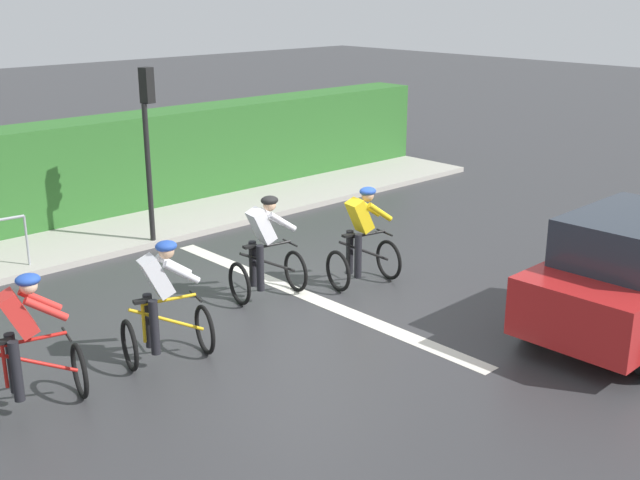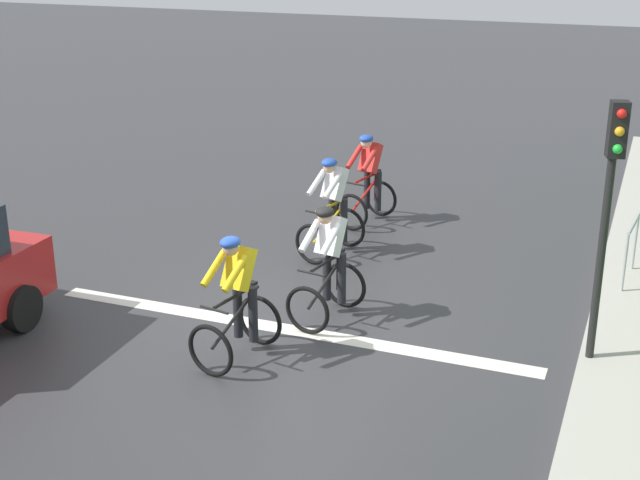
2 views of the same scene
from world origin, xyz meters
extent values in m
plane|color=#333335|center=(0.00, 0.00, 0.00)|extent=(80.00, 80.00, 0.00)
cube|color=silver|center=(0.00, -0.08, 0.00)|extent=(7.00, 0.30, 0.01)
torus|color=black|center=(-0.51, 4.08, 0.34)|extent=(0.68, 0.21, 0.68)
torus|color=black|center=(-0.28, 5.08, 0.34)|extent=(0.68, 0.21, 0.68)
cylinder|color=red|center=(-0.39, 4.58, 0.59)|extent=(0.26, 0.97, 0.51)
cylinder|color=red|center=(-0.33, 4.88, 0.62)|extent=(0.04, 0.04, 0.55)
cylinder|color=red|center=(-0.41, 4.53, 0.87)|extent=(0.20, 0.71, 0.04)
cube|color=black|center=(-0.33, 4.88, 0.91)|extent=(0.15, 0.24, 0.04)
cylinder|color=black|center=(-0.49, 4.18, 0.84)|extent=(0.42, 0.12, 0.03)
cube|color=red|center=(-0.37, 4.68, 1.21)|extent=(0.38, 0.47, 0.57)
sphere|color=beige|center=(-0.41, 4.53, 1.52)|extent=(0.20, 0.20, 0.20)
ellipsoid|color=#264CB2|center=(-0.41, 4.53, 1.59)|extent=(0.30, 0.33, 0.14)
cylinder|color=black|center=(-0.23, 4.75, 0.57)|extent=(0.12, 0.12, 0.74)
cylinder|color=black|center=(-0.47, 4.80, 0.57)|extent=(0.12, 0.12, 0.74)
cylinder|color=red|center=(-0.28, 4.36, 1.26)|extent=(0.19, 0.49, 0.37)
cylinder|color=red|center=(-0.59, 4.44, 1.26)|extent=(0.19, 0.49, 0.37)
torus|color=black|center=(-0.54, 2.29, 0.34)|extent=(0.67, 0.23, 0.68)
torus|color=black|center=(-0.29, 3.28, 0.34)|extent=(0.67, 0.23, 0.68)
cylinder|color=gold|center=(-0.41, 2.79, 0.59)|extent=(0.29, 0.97, 0.51)
cylinder|color=gold|center=(-0.34, 3.09, 0.62)|extent=(0.04, 0.04, 0.55)
cylinder|color=gold|center=(-0.43, 2.74, 0.87)|extent=(0.22, 0.70, 0.04)
cube|color=black|center=(-0.34, 3.09, 0.91)|extent=(0.15, 0.24, 0.04)
cylinder|color=black|center=(-0.51, 2.39, 0.84)|extent=(0.41, 0.13, 0.03)
cube|color=white|center=(-0.39, 2.89, 1.21)|extent=(0.39, 0.47, 0.57)
sphere|color=tan|center=(-0.43, 2.74, 1.52)|extent=(0.20, 0.20, 0.20)
ellipsoid|color=#264CB2|center=(-0.43, 2.74, 1.59)|extent=(0.30, 0.33, 0.14)
cylinder|color=black|center=(-0.25, 2.96, 0.57)|extent=(0.12, 0.12, 0.74)
cylinder|color=black|center=(-0.48, 3.02, 0.57)|extent=(0.12, 0.12, 0.74)
cylinder|color=white|center=(-0.30, 2.57, 1.26)|extent=(0.21, 0.48, 0.37)
cylinder|color=white|center=(-0.61, 2.65, 1.26)|extent=(0.21, 0.48, 0.37)
torus|color=black|center=(0.35, -0.10, 0.34)|extent=(0.68, 0.17, 0.68)
torus|color=black|center=(0.51, 0.91, 0.34)|extent=(0.68, 0.17, 0.68)
cylinder|color=black|center=(0.43, 0.40, 0.59)|extent=(0.21, 0.98, 0.51)
cylinder|color=black|center=(0.48, 0.71, 0.62)|extent=(0.04, 0.04, 0.55)
cylinder|color=black|center=(0.42, 0.35, 0.87)|extent=(0.16, 0.71, 0.04)
cube|color=black|center=(0.48, 0.71, 0.91)|extent=(0.14, 0.23, 0.04)
cylinder|color=black|center=(0.36, 0.00, 0.84)|extent=(0.42, 0.10, 0.03)
cube|color=white|center=(0.45, 0.51, 1.21)|extent=(0.36, 0.45, 0.57)
sphere|color=tan|center=(0.42, 0.35, 1.52)|extent=(0.20, 0.20, 0.20)
ellipsoid|color=black|center=(0.42, 0.35, 1.59)|extent=(0.28, 0.32, 0.14)
cylinder|color=black|center=(0.58, 0.59, 0.57)|extent=(0.12, 0.12, 0.74)
cylinder|color=black|center=(0.35, 0.63, 0.57)|extent=(0.12, 0.12, 0.74)
cylinder|color=white|center=(0.56, 0.20, 1.26)|extent=(0.17, 0.49, 0.37)
cylinder|color=white|center=(0.24, 0.25, 1.26)|extent=(0.17, 0.49, 0.37)
torus|color=black|center=(-0.30, -1.61, 0.34)|extent=(0.68, 0.18, 0.68)
torus|color=black|center=(-0.11, -0.61, 0.34)|extent=(0.68, 0.18, 0.68)
cylinder|color=black|center=(-0.21, -1.11, 0.59)|extent=(0.23, 0.98, 0.51)
cylinder|color=black|center=(-0.15, -0.81, 0.62)|extent=(0.04, 0.04, 0.55)
cylinder|color=black|center=(-0.21, -1.16, 0.87)|extent=(0.18, 0.71, 0.04)
cube|color=black|center=(-0.15, -0.81, 0.91)|extent=(0.14, 0.23, 0.04)
cylinder|color=black|center=(-0.28, -1.51, 0.84)|extent=(0.42, 0.11, 0.03)
cube|color=yellow|center=(-0.19, -1.01, 1.21)|extent=(0.37, 0.46, 0.57)
sphere|color=tan|center=(-0.21, -1.16, 1.52)|extent=(0.20, 0.20, 0.20)
ellipsoid|color=#264CB2|center=(-0.21, -1.16, 1.59)|extent=(0.29, 0.32, 0.14)
cylinder|color=black|center=(-0.05, -0.93, 0.57)|extent=(0.12, 0.12, 0.74)
cylinder|color=black|center=(-0.29, -0.89, 0.57)|extent=(0.12, 0.12, 0.74)
cylinder|color=yellow|center=(-0.08, -1.32, 1.26)|extent=(0.18, 0.49, 0.37)
cylinder|color=yellow|center=(-0.40, -1.26, 1.26)|extent=(0.18, 0.49, 0.37)
cylinder|color=black|center=(-3.28, -1.40, 0.32)|extent=(0.24, 0.65, 0.64)
cylinder|color=black|center=(3.95, 0.35, 1.35)|extent=(0.10, 0.10, 2.70)
cube|color=black|center=(3.98, 0.26, 3.02)|extent=(0.24, 0.24, 0.64)
sphere|color=red|center=(4.01, 0.15, 3.22)|extent=(0.11, 0.11, 0.11)
sphere|color=orange|center=(4.01, 0.15, 3.02)|extent=(0.11, 0.11, 0.11)
sphere|color=green|center=(4.01, 0.15, 2.82)|extent=(0.11, 0.11, 0.11)
cylinder|color=#999EA3|center=(4.19, 2.67, 0.50)|extent=(0.04, 0.04, 1.00)
cylinder|color=#999EA3|center=(4.29, 3.64, 0.50)|extent=(0.04, 0.04, 1.00)
camera|label=1|loc=(-8.70, 7.76, 4.72)|focal=44.37mm
camera|label=2|loc=(4.42, -10.01, 5.22)|focal=49.48mm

